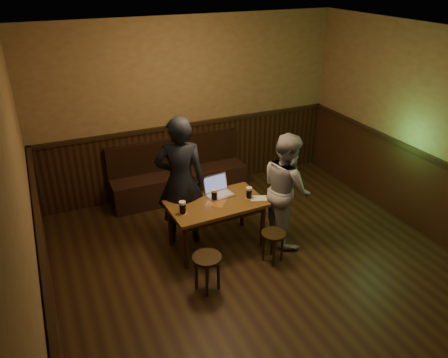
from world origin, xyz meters
name	(u,v)px	position (x,y,z in m)	size (l,w,h in m)	color
room	(279,195)	(0.00, 0.22, 1.20)	(5.04, 6.04, 2.84)	black
bench	(179,179)	(-0.33, 2.75, 0.31)	(2.20, 0.50, 0.95)	black
pub_table	(216,208)	(-0.33, 1.20, 0.58)	(1.27, 0.76, 0.67)	#503416
stool_left	(207,263)	(-0.78, 0.43, 0.37)	(0.45, 0.45, 0.46)	black
stool_right	(273,238)	(0.19, 0.59, 0.34)	(0.41, 0.41, 0.42)	black
pint_left	(183,208)	(-0.82, 1.12, 0.75)	(0.11, 0.11, 0.17)	#B73616
pint_mid	(214,195)	(-0.33, 1.27, 0.75)	(0.10, 0.10, 0.16)	#B73616
pint_right	(249,193)	(0.11, 1.13, 0.75)	(0.10, 0.10, 0.16)	#B73616
laptop	(218,190)	(-0.22, 1.40, 0.73)	(0.38, 0.32, 0.25)	silver
menu	(258,198)	(0.22, 1.07, 0.67)	(0.22, 0.15, 0.00)	silver
person_suit	(181,181)	(-0.70, 1.52, 0.90)	(0.66, 0.43, 1.81)	black
person_grey	(286,189)	(0.59, 0.98, 0.78)	(0.76, 0.59, 1.55)	#929297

